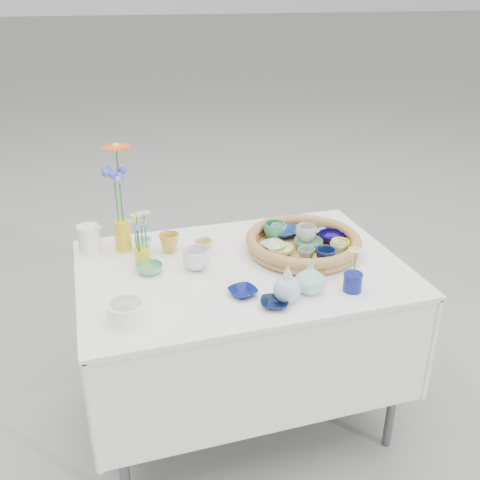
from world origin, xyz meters
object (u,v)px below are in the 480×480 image
object	(u,v)px
wicker_tray	(303,243)
tall_vase_yellow	(123,236)
bud_vase_seafoam	(310,278)
display_table	(241,415)

from	to	relation	value
wicker_tray	tall_vase_yellow	bearing A→B (deg)	161.85
tall_vase_yellow	wicker_tray	bearing A→B (deg)	-18.15
bud_vase_seafoam	tall_vase_yellow	size ratio (longest dim) A/B	0.90
wicker_tray	tall_vase_yellow	distance (m)	0.74
display_table	tall_vase_yellow	size ratio (longest dim) A/B	9.79
display_table	tall_vase_yellow	xyz separation A→B (m)	(-0.43, 0.28, 0.83)
bud_vase_seafoam	display_table	bearing A→B (deg)	125.01
wicker_tray	bud_vase_seafoam	bearing A→B (deg)	-108.24
display_table	bud_vase_seafoam	distance (m)	0.88
display_table	bud_vase_seafoam	world-z (taller)	bud_vase_seafoam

